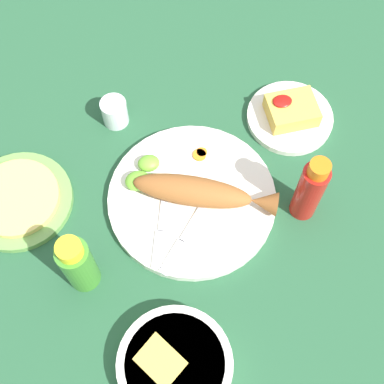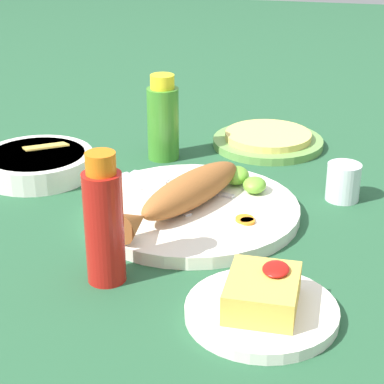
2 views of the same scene
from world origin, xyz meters
name	(u,v)px [view 1 (image 1 of 2)]	position (x,y,z in m)	size (l,w,h in m)	color
ground_plane	(192,201)	(0.00, 0.00, 0.00)	(4.00, 4.00, 0.00)	#235133
main_plate	(192,199)	(0.00, 0.00, 0.01)	(0.31, 0.31, 0.02)	white
fried_fish	(201,192)	(-0.02, 0.01, 0.04)	(0.26, 0.15, 0.05)	#935628
fork_near	(185,236)	(0.03, 0.07, 0.02)	(0.13, 0.15, 0.00)	silver
fork_far	(161,226)	(0.07, 0.04, 0.02)	(0.07, 0.18, 0.00)	silver
carrot_slice_near	(199,155)	(-0.03, -0.08, 0.02)	(0.03, 0.03, 0.00)	orange
carrot_slice_mid	(202,152)	(-0.04, -0.09, 0.02)	(0.02, 0.02, 0.00)	orange
lime_wedge_main	(149,163)	(0.06, -0.08, 0.03)	(0.04, 0.04, 0.02)	#6BB233
lime_wedge_side	(138,181)	(0.09, -0.05, 0.03)	(0.05, 0.04, 0.03)	#6BB233
hot_sauce_bottle_red	(310,190)	(-0.20, 0.06, 0.08)	(0.05, 0.05, 0.17)	#B21914
hot_sauce_bottle_green	(78,264)	(0.22, 0.10, 0.07)	(0.05, 0.05, 0.15)	#3D8428
salt_cup	(115,113)	(0.11, -0.21, 0.03)	(0.05, 0.05, 0.06)	silver
side_plate_fries	(290,118)	(-0.23, -0.13, 0.01)	(0.17, 0.17, 0.01)	white
fries_pile	(291,110)	(-0.23, -0.13, 0.03)	(0.09, 0.08, 0.04)	gold
guacamole_bowl	(175,365)	(0.09, 0.28, 0.02)	(0.18, 0.18, 0.05)	white
tortilla_plate	(19,201)	(0.32, -0.07, 0.01)	(0.20, 0.20, 0.01)	#6B9E4C
tortilla_stack	(17,198)	(0.32, -0.07, 0.02)	(0.16, 0.16, 0.01)	#E0C666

